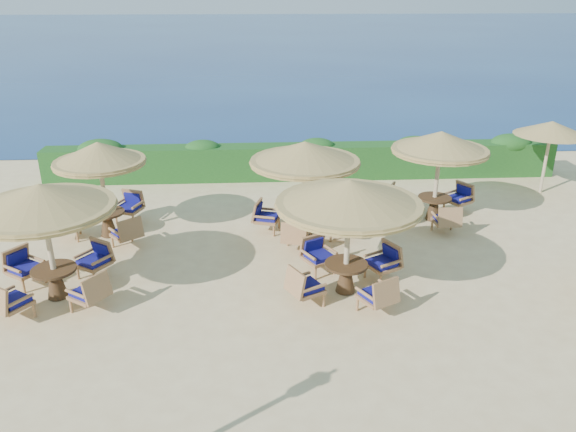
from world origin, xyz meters
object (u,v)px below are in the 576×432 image
(extra_parasol, at_px, (551,128))
(cafe_set_3, at_px, (101,173))
(cafe_set_4, at_px, (305,171))
(cafe_set_0, at_px, (45,219))
(cafe_set_1, at_px, (349,213))
(cafe_set_5, at_px, (439,158))

(extra_parasol, distance_m, cafe_set_3, 13.81)
(extra_parasol, relative_size, cafe_set_4, 0.82)
(cafe_set_0, relative_size, cafe_set_4, 1.03)
(cafe_set_1, height_order, cafe_set_3, same)
(extra_parasol, relative_size, cafe_set_1, 0.76)
(cafe_set_1, bearing_deg, cafe_set_5, 51.34)
(cafe_set_3, bearing_deg, cafe_set_5, 3.74)
(cafe_set_0, distance_m, cafe_set_1, 6.39)
(extra_parasol, relative_size, cafe_set_0, 0.80)
(extra_parasol, height_order, cafe_set_5, cafe_set_5)
(cafe_set_0, xyz_separation_m, cafe_set_3, (0.35, 3.30, -0.07))
(cafe_set_3, distance_m, cafe_set_4, 5.39)
(cafe_set_3, bearing_deg, cafe_set_1, -29.48)
(extra_parasol, height_order, cafe_set_3, cafe_set_3)
(cafe_set_0, height_order, cafe_set_3, same)
(cafe_set_0, distance_m, cafe_set_5, 10.37)
(cafe_set_1, bearing_deg, cafe_set_0, 178.91)
(cafe_set_0, height_order, cafe_set_5, same)
(cafe_set_0, relative_size, cafe_set_3, 1.10)
(cafe_set_0, relative_size, cafe_set_1, 0.95)
(cafe_set_1, height_order, cafe_set_5, same)
(extra_parasol, bearing_deg, cafe_set_3, -168.73)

